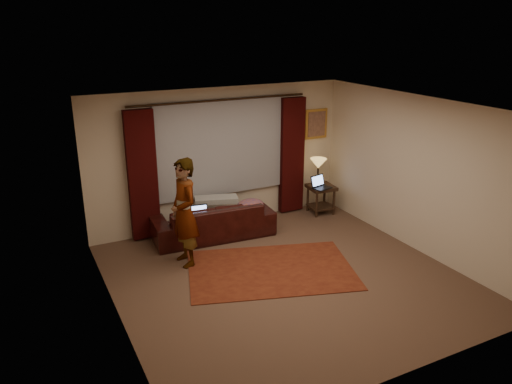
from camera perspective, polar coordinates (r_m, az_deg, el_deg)
floor at (r=7.75m, az=3.40°, el=-9.76°), size 5.00×5.00×0.01m
ceiling at (r=6.89m, az=3.83°, el=9.59°), size 5.00×5.00×0.02m
wall_back at (r=9.36m, az=-4.16°, el=3.97°), size 5.00×0.02×2.60m
wall_front at (r=5.40m, az=17.26°, el=-8.63°), size 5.00×0.02×2.60m
wall_left at (r=6.40m, az=-16.16°, el=-4.03°), size 0.02×5.00×2.60m
wall_right at (r=8.70m, az=17.98°, el=1.90°), size 0.02×5.00×2.60m
sheer_curtain at (r=9.25m, az=-4.04°, el=5.08°), size 2.50×0.05×1.80m
drape_left at (r=8.84m, az=-12.85°, el=1.82°), size 0.50×0.14×2.30m
drape_right at (r=9.95m, az=4.11°, el=4.17°), size 0.50×0.14×2.30m
curtain_rod at (r=9.04m, az=-4.05°, el=10.43°), size 0.04×0.04×3.40m
picture_frame at (r=10.20m, az=6.88°, el=7.74°), size 0.50×0.04×0.60m
sofa at (r=8.98m, az=-4.98°, el=-2.51°), size 2.23×1.09×0.87m
throw_blanket at (r=9.02m, az=-4.61°, el=0.58°), size 0.83×0.53×0.09m
clothing_pile at (r=9.05m, az=-0.65°, el=-1.55°), size 0.51×0.40×0.21m
laptop_sofa at (r=8.74m, az=-6.36°, el=-2.42°), size 0.35×0.37×0.22m
area_rug at (r=7.95m, az=1.71°, el=-8.86°), size 2.96×2.41×0.01m
end_table at (r=10.19m, az=7.40°, el=-0.82°), size 0.55×0.55×0.58m
tiffany_lamp at (r=10.12m, az=7.10°, el=2.36°), size 0.41×0.41×0.53m
laptop_table at (r=9.89m, az=7.57°, el=1.10°), size 0.43×0.45×0.25m
person at (r=7.89m, az=-8.20°, el=-2.36°), size 0.55×0.55×1.75m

